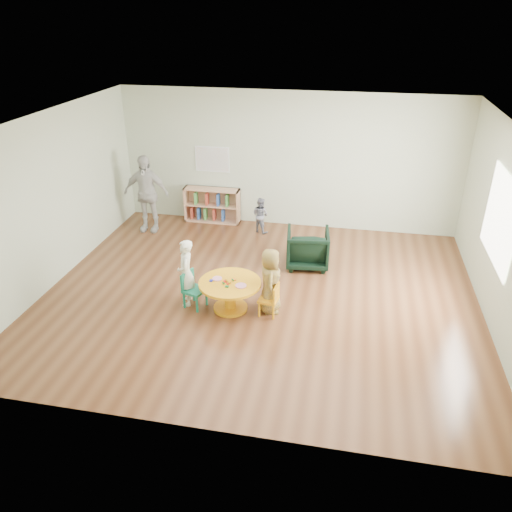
{
  "coord_description": "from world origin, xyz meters",
  "views": [
    {
      "loc": [
        1.31,
        -6.93,
        4.29
      ],
      "look_at": [
        -0.01,
        -0.3,
        0.85
      ],
      "focal_mm": 35.0,
      "sensor_mm": 36.0,
      "label": 1
    }
  ],
  "objects_px": {
    "kid_chair_left": "(193,288)",
    "bookshelf": "(212,205)",
    "kid_chair_right": "(271,299)",
    "adult_caretaker": "(146,194)",
    "activity_table": "(230,290)",
    "armchair": "(308,248)",
    "toddler": "(260,215)",
    "child_left": "(186,273)",
    "child_right": "(270,281)"
  },
  "relations": [
    {
      "from": "kid_chair_left",
      "to": "bookshelf",
      "type": "distance_m",
      "value": 3.46
    },
    {
      "from": "kid_chair_right",
      "to": "armchair",
      "type": "bearing_deg",
      "value": -5.62
    },
    {
      "from": "kid_chair_left",
      "to": "bookshelf",
      "type": "height_order",
      "value": "bookshelf"
    },
    {
      "from": "kid_chair_right",
      "to": "armchair",
      "type": "relative_size",
      "value": 0.69
    },
    {
      "from": "child_right",
      "to": "kid_chair_left",
      "type": "bearing_deg",
      "value": 86.03
    },
    {
      "from": "kid_chair_left",
      "to": "kid_chair_right",
      "type": "distance_m",
      "value": 1.25
    },
    {
      "from": "kid_chair_left",
      "to": "adult_caretaker",
      "type": "relative_size",
      "value": 0.36
    },
    {
      "from": "child_left",
      "to": "toddler",
      "type": "xyz_separation_m",
      "value": [
        0.62,
        2.97,
        -0.17
      ]
    },
    {
      "from": "armchair",
      "to": "activity_table",
      "type": "bearing_deg",
      "value": 52.61
    },
    {
      "from": "bookshelf",
      "to": "child_left",
      "type": "relative_size",
      "value": 1.1
    },
    {
      "from": "armchair",
      "to": "child_right",
      "type": "xyz_separation_m",
      "value": [
        -0.41,
        -1.61,
        0.18
      ]
    },
    {
      "from": "activity_table",
      "to": "adult_caretaker",
      "type": "distance_m",
      "value": 3.62
    },
    {
      "from": "child_left",
      "to": "adult_caretaker",
      "type": "bearing_deg",
      "value": -163.09
    },
    {
      "from": "toddler",
      "to": "adult_caretaker",
      "type": "relative_size",
      "value": 0.47
    },
    {
      "from": "kid_chair_right",
      "to": "child_right",
      "type": "height_order",
      "value": "child_right"
    },
    {
      "from": "child_right",
      "to": "toddler",
      "type": "relative_size",
      "value": 1.4
    },
    {
      "from": "armchair",
      "to": "adult_caretaker",
      "type": "bearing_deg",
      "value": -21.89
    },
    {
      "from": "kid_chair_left",
      "to": "kid_chair_right",
      "type": "relative_size",
      "value": 1.11
    },
    {
      "from": "kid_chair_right",
      "to": "bookshelf",
      "type": "bearing_deg",
      "value": 35.48
    },
    {
      "from": "kid_chair_right",
      "to": "armchair",
      "type": "height_order",
      "value": "armchair"
    },
    {
      "from": "adult_caretaker",
      "to": "armchair",
      "type": "bearing_deg",
      "value": -16.84
    },
    {
      "from": "activity_table",
      "to": "kid_chair_left",
      "type": "distance_m",
      "value": 0.6
    },
    {
      "from": "activity_table",
      "to": "toddler",
      "type": "height_order",
      "value": "toddler"
    },
    {
      "from": "adult_caretaker",
      "to": "child_left",
      "type": "bearing_deg",
      "value": -58.2
    },
    {
      "from": "adult_caretaker",
      "to": "activity_table",
      "type": "bearing_deg",
      "value": -48.99
    },
    {
      "from": "bookshelf",
      "to": "child_right",
      "type": "height_order",
      "value": "child_right"
    },
    {
      "from": "kid_chair_left",
      "to": "toddler",
      "type": "bearing_deg",
      "value": -169.84
    },
    {
      "from": "kid_chair_left",
      "to": "child_right",
      "type": "height_order",
      "value": "child_right"
    },
    {
      "from": "kid_chair_right",
      "to": "bookshelf",
      "type": "xyz_separation_m",
      "value": [
        -1.89,
        3.42,
        0.08
      ]
    },
    {
      "from": "kid_chair_left",
      "to": "child_right",
      "type": "relative_size",
      "value": 0.56
    },
    {
      "from": "kid_chair_left",
      "to": "adult_caretaker",
      "type": "distance_m",
      "value": 3.27
    },
    {
      "from": "armchair",
      "to": "child_left",
      "type": "bearing_deg",
      "value": 37.4
    },
    {
      "from": "bookshelf",
      "to": "adult_caretaker",
      "type": "height_order",
      "value": "adult_caretaker"
    },
    {
      "from": "kid_chair_right",
      "to": "adult_caretaker",
      "type": "height_order",
      "value": "adult_caretaker"
    },
    {
      "from": "child_right",
      "to": "toddler",
      "type": "distance_m",
      "value": 3.01
    },
    {
      "from": "activity_table",
      "to": "kid_chair_left",
      "type": "height_order",
      "value": "kid_chair_left"
    },
    {
      "from": "kid_chair_left",
      "to": "activity_table",
      "type": "bearing_deg",
      "value": 111.53
    },
    {
      "from": "bookshelf",
      "to": "armchair",
      "type": "bearing_deg",
      "value": -36.69
    },
    {
      "from": "kid_chair_left",
      "to": "bookshelf",
      "type": "xyz_separation_m",
      "value": [
        -0.64,
        3.4,
        0.05
      ]
    },
    {
      "from": "kid_chair_right",
      "to": "bookshelf",
      "type": "height_order",
      "value": "bookshelf"
    },
    {
      "from": "bookshelf",
      "to": "kid_chair_left",
      "type": "bearing_deg",
      "value": -79.28
    },
    {
      "from": "activity_table",
      "to": "adult_caretaker",
      "type": "bearing_deg",
      "value": 132.35
    },
    {
      "from": "kid_chair_right",
      "to": "kid_chair_left",
      "type": "bearing_deg",
      "value": 95.86
    },
    {
      "from": "activity_table",
      "to": "child_right",
      "type": "height_order",
      "value": "child_right"
    },
    {
      "from": "bookshelf",
      "to": "child_right",
      "type": "relative_size",
      "value": 1.14
    },
    {
      "from": "toddler",
      "to": "activity_table",
      "type": "bearing_deg",
      "value": 118.63
    },
    {
      "from": "bookshelf",
      "to": "adult_caretaker",
      "type": "bearing_deg",
      "value": -148.0
    },
    {
      "from": "child_right",
      "to": "child_left",
      "type": "bearing_deg",
      "value": 83.13
    },
    {
      "from": "activity_table",
      "to": "adult_caretaker",
      "type": "height_order",
      "value": "adult_caretaker"
    },
    {
      "from": "child_left",
      "to": "armchair",
      "type": "bearing_deg",
      "value": 117.57
    }
  ]
}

